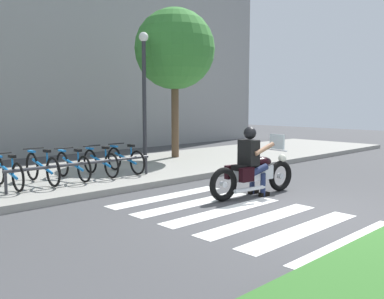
{
  "coord_description": "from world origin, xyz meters",
  "views": [
    {
      "loc": [
        -6.33,
        -4.13,
        1.93
      ],
      "look_at": [
        0.29,
        2.83,
        0.87
      ],
      "focal_mm": 39.09,
      "sensor_mm": 36.0,
      "label": 1
    }
  ],
  "objects_px": {
    "motorcycle": "(254,174)",
    "bicycle_4": "(125,159)",
    "bicycle_1": "(42,168)",
    "street_lamp": "(144,86)",
    "bike_rack": "(85,165)",
    "bicycle_3": "(100,162)",
    "tree_near_rack": "(175,50)",
    "bicycle_2": "(73,165)",
    "bicycle_0": "(8,173)",
    "rider": "(251,156)"
  },
  "relations": [
    {
      "from": "motorcycle",
      "to": "tree_near_rack",
      "type": "xyz_separation_m",
      "value": [
        2.25,
        5.06,
        3.2
      ]
    },
    {
      "from": "bicycle_1",
      "to": "bicycle_4",
      "type": "distance_m",
      "value": 2.21
    },
    {
      "from": "motorcycle",
      "to": "bike_rack",
      "type": "relative_size",
      "value": 0.65
    },
    {
      "from": "motorcycle",
      "to": "bicycle_0",
      "type": "height_order",
      "value": "motorcycle"
    },
    {
      "from": "motorcycle",
      "to": "rider",
      "type": "height_order",
      "value": "rider"
    },
    {
      "from": "rider",
      "to": "bicycle_1",
      "type": "distance_m",
      "value": 4.61
    },
    {
      "from": "rider",
      "to": "tree_near_rack",
      "type": "height_order",
      "value": "tree_near_rack"
    },
    {
      "from": "bicycle_4",
      "to": "tree_near_rack",
      "type": "relative_size",
      "value": 0.33
    },
    {
      "from": "bicycle_1",
      "to": "tree_near_rack",
      "type": "bearing_deg",
      "value": 15.9
    },
    {
      "from": "bicycle_0",
      "to": "tree_near_rack",
      "type": "height_order",
      "value": "tree_near_rack"
    },
    {
      "from": "bicycle_2",
      "to": "motorcycle",
      "type": "bearing_deg",
      "value": -57.84
    },
    {
      "from": "motorcycle",
      "to": "bicycle_1",
      "type": "distance_m",
      "value": 4.66
    },
    {
      "from": "bicycle_0",
      "to": "bicycle_1",
      "type": "bearing_deg",
      "value": -0.08
    },
    {
      "from": "bicycle_4",
      "to": "street_lamp",
      "type": "bearing_deg",
      "value": 36.78
    },
    {
      "from": "motorcycle",
      "to": "bicycle_4",
      "type": "relative_size",
      "value": 1.41
    },
    {
      "from": "bicycle_2",
      "to": "bicycle_1",
      "type": "bearing_deg",
      "value": -179.94
    },
    {
      "from": "bike_rack",
      "to": "street_lamp",
      "type": "distance_m",
      "value": 3.86
    },
    {
      "from": "bicycle_3",
      "to": "street_lamp",
      "type": "height_order",
      "value": "street_lamp"
    },
    {
      "from": "bicycle_0",
      "to": "bicycle_2",
      "type": "xyz_separation_m",
      "value": [
        1.48,
        -0.0,
        0.0
      ]
    },
    {
      "from": "bicycle_4",
      "to": "bike_rack",
      "type": "relative_size",
      "value": 0.46
    },
    {
      "from": "motorcycle",
      "to": "bicycle_4",
      "type": "height_order",
      "value": "motorcycle"
    },
    {
      "from": "bike_rack",
      "to": "tree_near_rack",
      "type": "distance_m",
      "value": 5.83
    },
    {
      "from": "bicycle_3",
      "to": "tree_near_rack",
      "type": "height_order",
      "value": "tree_near_rack"
    },
    {
      "from": "bike_rack",
      "to": "bicycle_4",
      "type": "bearing_deg",
      "value": 20.59
    },
    {
      "from": "bicycle_0",
      "to": "bicycle_3",
      "type": "relative_size",
      "value": 1.03
    },
    {
      "from": "bicycle_0",
      "to": "bicycle_4",
      "type": "bearing_deg",
      "value": -0.01
    },
    {
      "from": "bicycle_3",
      "to": "bike_rack",
      "type": "xyz_separation_m",
      "value": [
        -0.74,
        -0.55,
        0.07
      ]
    },
    {
      "from": "rider",
      "to": "street_lamp",
      "type": "xyz_separation_m",
      "value": [
        0.76,
        4.65,
        1.61
      ]
    },
    {
      "from": "bicycle_2",
      "to": "bicycle_3",
      "type": "distance_m",
      "value": 0.74
    },
    {
      "from": "bicycle_4",
      "to": "rider",
      "type": "bearing_deg",
      "value": -78.94
    },
    {
      "from": "street_lamp",
      "to": "tree_near_rack",
      "type": "xyz_separation_m",
      "value": [
        1.56,
        0.4,
        1.22
      ]
    },
    {
      "from": "motorcycle",
      "to": "rider",
      "type": "bearing_deg",
      "value": 169.9
    },
    {
      "from": "bicycle_0",
      "to": "bicycle_4",
      "type": "distance_m",
      "value": 2.95
    },
    {
      "from": "bicycle_1",
      "to": "street_lamp",
      "type": "height_order",
      "value": "street_lamp"
    },
    {
      "from": "bicycle_0",
      "to": "bicycle_1",
      "type": "xyz_separation_m",
      "value": [
        0.74,
        -0.0,
        0.02
      ]
    },
    {
      "from": "rider",
      "to": "bicycle_1",
      "type": "height_order",
      "value": "rider"
    },
    {
      "from": "street_lamp",
      "to": "bike_rack",
      "type": "bearing_deg",
      "value": -150.73
    },
    {
      "from": "bicycle_4",
      "to": "bicycle_3",
      "type": "bearing_deg",
      "value": -179.99
    },
    {
      "from": "tree_near_rack",
      "to": "street_lamp",
      "type": "bearing_deg",
      "value": -165.61
    },
    {
      "from": "bicycle_3",
      "to": "bike_rack",
      "type": "height_order",
      "value": "bicycle_3"
    },
    {
      "from": "bicycle_2",
      "to": "tree_near_rack",
      "type": "relative_size",
      "value": 0.33
    },
    {
      "from": "bicycle_2",
      "to": "bicycle_3",
      "type": "relative_size",
      "value": 1.04
    },
    {
      "from": "rider",
      "to": "bicycle_3",
      "type": "bearing_deg",
      "value": 111.94
    },
    {
      "from": "tree_near_rack",
      "to": "rider",
      "type": "bearing_deg",
      "value": -114.69
    },
    {
      "from": "bicycle_2",
      "to": "bicycle_4",
      "type": "distance_m",
      "value": 1.48
    },
    {
      "from": "street_lamp",
      "to": "motorcycle",
      "type": "bearing_deg",
      "value": -98.39
    },
    {
      "from": "tree_near_rack",
      "to": "bicycle_2",
      "type": "bearing_deg",
      "value": -161.66
    },
    {
      "from": "bicycle_4",
      "to": "motorcycle",
      "type": "bearing_deg",
      "value": -77.82
    },
    {
      "from": "motorcycle",
      "to": "bicycle_1",
      "type": "height_order",
      "value": "motorcycle"
    },
    {
      "from": "bicycle_2",
      "to": "bicycle_3",
      "type": "bearing_deg",
      "value": -0.03
    }
  ]
}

